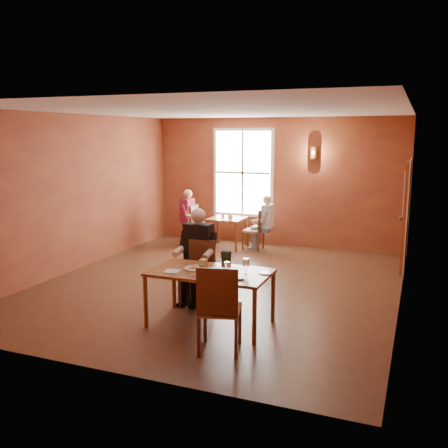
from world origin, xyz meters
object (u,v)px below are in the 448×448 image
at_px(main_table, 210,298).
at_px(chair_diner_maroon, 201,225).
at_px(chair_empty, 220,308).
at_px(diner_white, 255,224).
at_px(chair_diner_white, 253,229).
at_px(diner_maroon, 200,218).
at_px(second_table, 227,233).
at_px(chair_diner_main, 197,274).
at_px(diner_main, 196,261).

distance_m(main_table, chair_diner_maroon, 5.08).
height_order(chair_empty, diner_white, diner_white).
distance_m(chair_empty, chair_diner_white, 5.48).
xyz_separation_m(chair_diner_white, diner_white, (0.03, 0.00, 0.14)).
bearing_deg(diner_maroon, chair_diner_maroon, 90.00).
height_order(main_table, second_table, main_table).
xyz_separation_m(chair_diner_main, second_table, (-1.04, 3.93, -0.15)).
bearing_deg(second_table, chair_diner_white, 0.00).
bearing_deg(second_table, chair_empty, -69.57).
bearing_deg(diner_main, chair_diner_main, -90.00).
distance_m(second_table, chair_diner_maroon, 0.66).
bearing_deg(chair_diner_maroon, diner_maroon, -90.00).
relative_size(diner_main, chair_empty, 1.29).
height_order(chair_diner_main, chair_diner_white, chair_diner_main).
xyz_separation_m(main_table, chair_diner_main, (-0.50, 0.65, 0.12)).
distance_m(main_table, diner_main, 0.86).
bearing_deg(chair_empty, diner_main, 110.90).
bearing_deg(diner_maroon, main_table, 25.82).
xyz_separation_m(chair_empty, diner_maroon, (-2.66, 5.32, 0.09)).
distance_m(second_table, diner_white, 0.73).
relative_size(diner_main, second_table, 1.81).
bearing_deg(second_table, diner_white, 0.00).
bearing_deg(chair_diner_maroon, chair_diner_main, 23.22).
relative_size(chair_empty, chair_diner_white, 1.18).
bearing_deg(chair_empty, diner_white, 89.85).
bearing_deg(chair_diner_white, diner_maroon, 90.00).
bearing_deg(chair_empty, second_table, 96.53).
bearing_deg(chair_empty, chair_diner_main, 110.31).
xyz_separation_m(chair_diner_main, diner_maroon, (-1.72, 3.93, 0.14)).
bearing_deg(diner_white, main_table, -169.41).
bearing_deg(chair_diner_maroon, second_table, 90.00).
relative_size(main_table, diner_maroon, 1.27).
height_order(main_table, chair_diner_maroon, chair_diner_maroon).
xyz_separation_m(second_table, chair_diner_white, (0.65, 0.00, 0.12)).
bearing_deg(chair_diner_maroon, diner_white, 90.00).
height_order(chair_diner_white, diner_maroon, diner_maroon).
xyz_separation_m(chair_diner_main, chair_empty, (0.95, -1.39, 0.05)).
relative_size(diner_main, chair_diner_maroon, 1.50).
relative_size(chair_diner_main, chair_diner_white, 1.07).
height_order(diner_main, diner_white, diner_main).
xyz_separation_m(main_table, chair_empty, (0.45, -0.74, 0.17)).
xyz_separation_m(main_table, chair_diner_maroon, (-2.19, 4.58, 0.09)).
bearing_deg(main_table, chair_empty, -58.99).
bearing_deg(chair_diner_white, chair_empty, -165.95).
height_order(second_table, diner_white, diner_white).
relative_size(main_table, chair_diner_maroon, 1.72).
distance_m(chair_diner_main, diner_white, 3.95).
distance_m(main_table, chair_empty, 0.88).
xyz_separation_m(diner_main, chair_diner_white, (-0.39, 3.96, -0.25)).
bearing_deg(second_table, diner_maroon, 180.00).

